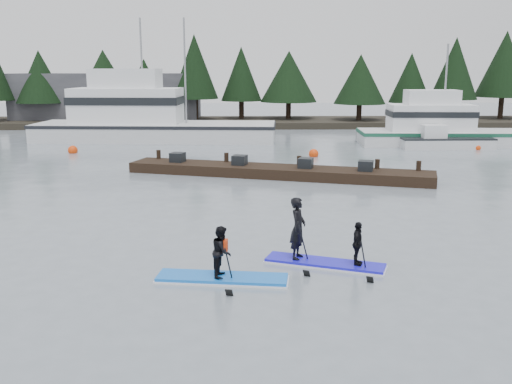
{
  "coord_description": "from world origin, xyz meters",
  "views": [
    {
      "loc": [
        -0.42,
        -13.98,
        5.42
      ],
      "look_at": [
        0.0,
        6.0,
        1.1
      ],
      "focal_mm": 40.0,
      "sensor_mm": 36.0,
      "label": 1
    }
  ],
  "objects_px": {
    "paddleboard_solo": "(222,263)",
    "floating_dock": "(277,172)",
    "fishing_boat_large": "(149,130)",
    "paddleboard_duo": "(320,242)",
    "fishing_boat_medium": "(446,137)"
  },
  "relations": [
    {
      "from": "fishing_boat_medium",
      "to": "floating_dock",
      "type": "height_order",
      "value": "fishing_boat_medium"
    },
    {
      "from": "floating_dock",
      "to": "paddleboard_duo",
      "type": "xyz_separation_m",
      "value": [
        0.46,
        -13.5,
        0.4
      ]
    },
    {
      "from": "paddleboard_duo",
      "to": "floating_dock",
      "type": "bearing_deg",
      "value": 112.55
    },
    {
      "from": "floating_dock",
      "to": "paddleboard_solo",
      "type": "xyz_separation_m",
      "value": [
        -2.26,
        -14.69,
        0.22
      ]
    },
    {
      "from": "fishing_boat_large",
      "to": "paddleboard_duo",
      "type": "distance_m",
      "value": 30.62
    },
    {
      "from": "fishing_boat_medium",
      "to": "paddleboard_solo",
      "type": "bearing_deg",
      "value": -116.67
    },
    {
      "from": "fishing_boat_medium",
      "to": "floating_dock",
      "type": "bearing_deg",
      "value": -133.62
    },
    {
      "from": "fishing_boat_large",
      "to": "floating_dock",
      "type": "relative_size",
      "value": 1.18
    },
    {
      "from": "floating_dock",
      "to": "fishing_boat_medium",
      "type": "bearing_deg",
      "value": 60.76
    },
    {
      "from": "fishing_boat_medium",
      "to": "paddleboard_duo",
      "type": "distance_m",
      "value": 28.85
    },
    {
      "from": "fishing_boat_large",
      "to": "paddleboard_duo",
      "type": "relative_size",
      "value": 5.47
    },
    {
      "from": "paddleboard_solo",
      "to": "floating_dock",
      "type": "bearing_deg",
      "value": 88.56
    },
    {
      "from": "fishing_boat_large",
      "to": "fishing_boat_medium",
      "type": "relative_size",
      "value": 1.4
    },
    {
      "from": "fishing_boat_medium",
      "to": "paddleboard_solo",
      "type": "relative_size",
      "value": 3.83
    },
    {
      "from": "fishing_boat_medium",
      "to": "paddleboard_duo",
      "type": "height_order",
      "value": "fishing_boat_medium"
    }
  ]
}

